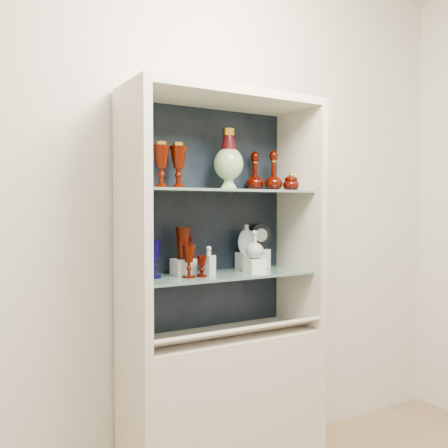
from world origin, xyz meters
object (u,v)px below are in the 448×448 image
ruby_decanter_b (255,170)px  ruby_goblet_small (202,266)px  pedestal_lamp_left (161,165)px  flat_flask (246,238)px  clear_round_decanter (255,245)px  ruby_goblet_tall (189,261)px  cobalt_goblet (153,259)px  clear_square_bottle (209,261)px  ruby_decanter_a (274,168)px  lidded_bowl (291,182)px  cameo_medallion (261,236)px  pedestal_lamp_right (178,166)px  enamel_urn (229,160)px  ruby_pitcher (183,243)px

ruby_decanter_b → ruby_goblet_small: ruby_decanter_b is taller
pedestal_lamp_left → ruby_goblet_small: bearing=-30.7°
flat_flask → clear_round_decanter: bearing=-111.6°
pedestal_lamp_left → ruby_goblet_tall: bearing=-40.7°
cobalt_goblet → pedestal_lamp_left: bearing=14.6°
clear_square_bottle → flat_flask: (0.30, 0.12, 0.09)m
pedestal_lamp_left → ruby_decanter_a: (0.65, -0.01, 0.01)m
ruby_decanter_a → ruby_decanter_b: bearing=140.2°
lidded_bowl → ruby_goblet_small: bearing=-175.0°
cameo_medallion → pedestal_lamp_right: bearing=-162.5°
enamel_urn → ruby_decanter_b: 0.22m
enamel_urn → clear_square_bottle: 0.53m
ruby_decanter_a → cameo_medallion: 0.38m
clear_square_bottle → clear_round_decanter: (0.25, -0.02, 0.07)m
ruby_decanter_a → pedestal_lamp_left: bearing=179.1°
ruby_decanter_b → pedestal_lamp_left: bearing=-174.5°
ruby_decanter_a → lidded_bowl: 0.12m
ruby_pitcher → flat_flask: 0.40m
ruby_decanter_a → ruby_goblet_small: 0.70m
pedestal_lamp_left → clear_square_bottle: 0.51m
pedestal_lamp_right → ruby_decanter_b: size_ratio=0.99×
ruby_decanter_b → clear_square_bottle: (-0.36, -0.13, -0.46)m
ruby_decanter_b → flat_flask: ruby_decanter_b is taller
ruby_decanter_b → ruby_pitcher: bearing=-174.1°
pedestal_lamp_right → ruby_goblet_small: 0.50m
lidded_bowl → flat_flask: size_ratio=0.65×
ruby_decanter_b → lidded_bowl: (0.17, -0.10, -0.06)m
ruby_decanter_b → clear_square_bottle: size_ratio=1.57×
lidded_bowl → cobalt_goblet: (-0.79, 0.03, -0.38)m
pedestal_lamp_left → flat_flask: (0.51, 0.05, -0.36)m
ruby_decanter_a → ruby_goblet_small: bearing=-169.9°
clear_round_decanter → cobalt_goblet: bearing=170.8°
pedestal_lamp_left → ruby_decanter_b: size_ratio=0.98×
enamel_urn → clear_square_bottle: size_ratio=2.15×
pedestal_lamp_left → ruby_pitcher: 0.39m
enamel_urn → clear_square_bottle: bearing=-158.3°
pedestal_lamp_right → flat_flask: size_ratio=1.46×
ruby_decanter_b → clear_round_decanter: 0.44m
ruby_decanter_b → cameo_medallion: bearing=22.9°
ruby_goblet_tall → clear_square_bottle: size_ratio=1.06×
enamel_urn → ruby_goblet_tall: enamel_urn is taller
cobalt_goblet → ruby_pitcher: size_ratio=1.13×
pedestal_lamp_left → pedestal_lamp_right: 0.09m
cobalt_goblet → ruby_goblet_tall: size_ratio=1.15×
pedestal_lamp_left → flat_flask: pedestal_lamp_left is taller
clear_square_bottle → pedestal_lamp_left: bearing=161.1°
ruby_goblet_tall → ruby_goblet_small: size_ratio=1.49×
ruby_goblet_tall → ruby_goblet_small: bearing=-9.5°
pedestal_lamp_right → ruby_decanter_b: bearing=6.1°
ruby_goblet_small → cameo_medallion: 0.51m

